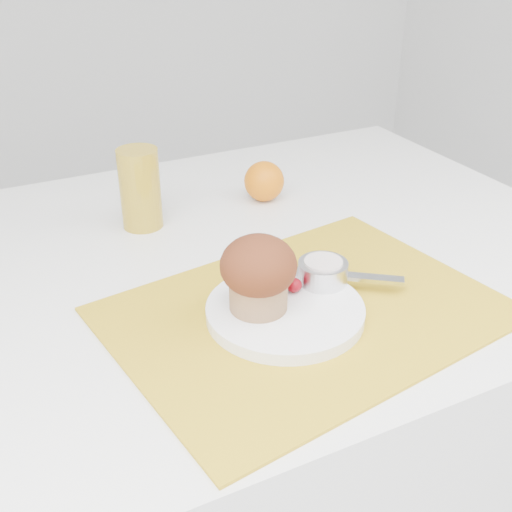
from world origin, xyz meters
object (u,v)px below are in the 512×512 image
orange (264,181)px  juice_glass (140,189)px  table (212,447)px  plate (285,311)px  muffin (258,272)px

orange → juice_glass: size_ratio=0.54×
table → plate: (0.03, -0.19, 0.39)m
table → muffin: bearing=-89.7°
table → muffin: (0.00, -0.18, 0.44)m
juice_glass → muffin: (0.04, -0.32, 0.01)m
orange → plate: bearing=-113.2°
table → plate: 0.43m
muffin → juice_glass: bearing=98.0°
table → muffin: 0.48m
table → muffin: size_ratio=12.65×
juice_glass → table: bearing=-73.1°
table → plate: plate is taller
plate → orange: (0.14, 0.33, 0.02)m
plate → juice_glass: 0.34m
orange → juice_glass: bearing=-179.0°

